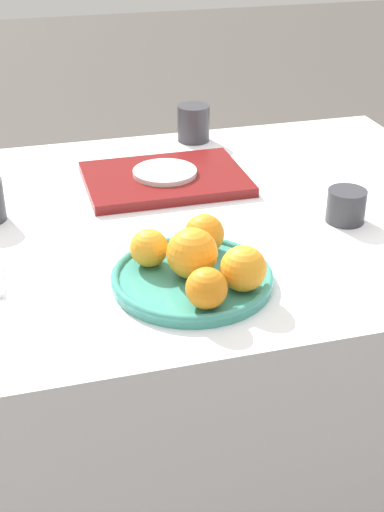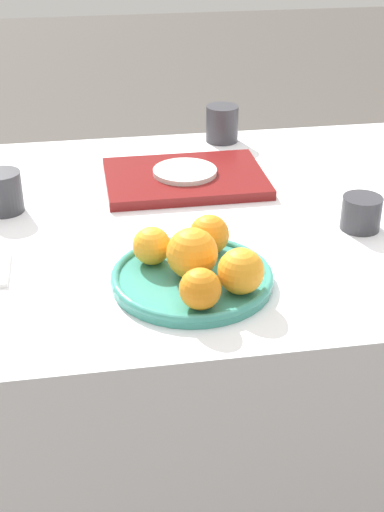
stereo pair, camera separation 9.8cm
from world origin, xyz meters
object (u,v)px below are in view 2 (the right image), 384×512
fruit_platter (192,278)px  orange_4 (241,271)px  cup_2 (3,192)px  cup_1 (361,213)px  serving_tray (185,178)px  cup_3 (222,124)px  orange_1 (209,235)px  orange_2 (200,289)px  side_plate (185,171)px  orange_0 (192,253)px  orange_3 (152,246)px

fruit_platter → orange_4: size_ratio=3.64×
fruit_platter → cup_2: bearing=133.7°
fruit_platter → orange_4: 0.09m
cup_1 → serving_tray: bearing=137.4°
fruit_platter → cup_3: cup_3 is taller
orange_1 → orange_4: orange_4 is taller
cup_3 → cup_2: bearing=-147.3°
orange_4 → orange_2: bearing=-154.1°
serving_tray → cup_1: (0.28, -0.26, 0.02)m
cup_1 → cup_3: size_ratio=0.84×
serving_tray → cup_3: cup_3 is taller
fruit_platter → orange_2: (-0.00, -0.09, 0.03)m
serving_tray → side_plate: bearing=0.0°
orange_4 → orange_0: bearing=138.2°
cup_1 → cup_3: bearing=107.4°
serving_tray → orange_4: bearing=-88.5°
orange_0 → cup_2: 0.44m
orange_2 → orange_4: bearing=25.9°
orange_4 → side_plate: (-0.01, 0.45, -0.03)m
orange_3 → serving_tray: bearing=72.7°
orange_3 → orange_4: 0.16m
orange_1 → cup_2: (-0.34, 0.25, -0.01)m
orange_4 → serving_tray: size_ratio=0.22×
fruit_platter → cup_2: (-0.31, 0.32, 0.03)m
orange_0 → cup_2: (-0.31, 0.32, -0.02)m
orange_4 → cup_1: (0.27, 0.20, -0.02)m
orange_1 → serving_tray: (0.01, 0.33, -0.04)m
fruit_platter → orange_2: bearing=-92.0°
orange_0 → orange_3: (-0.06, 0.05, -0.01)m
orange_0 → cup_1: 0.36m
fruit_platter → cup_3: bearing=74.3°
orange_2 → cup_3: cup_3 is taller
side_plate → cup_3: bearing=61.8°
cup_1 → cup_3: (-0.15, 0.49, 0.01)m
fruit_platter → cup_3: size_ratio=3.02×
serving_tray → cup_1: bearing=-42.6°
orange_1 → orange_0: bearing=-119.6°
orange_2 → side_plate: bearing=83.6°
orange_0 → cup_1: orange_0 is taller
orange_3 → cup_3: 0.62m
cup_1 → cup_2: (-0.63, 0.18, 0.01)m
serving_tray → side_plate: (0.00, 0.00, 0.02)m
fruit_platter → cup_1: (0.33, 0.14, 0.02)m
fruit_platter → orange_1: (0.04, 0.07, 0.04)m
serving_tray → cup_3: bearing=61.8°
orange_2 → fruit_platter: bearing=88.0°
orange_0 → cup_3: bearing=74.4°
cup_1 → orange_2: bearing=-145.4°
orange_1 → orange_3: bearing=-169.2°
orange_1 → cup_2: bearing=144.1°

